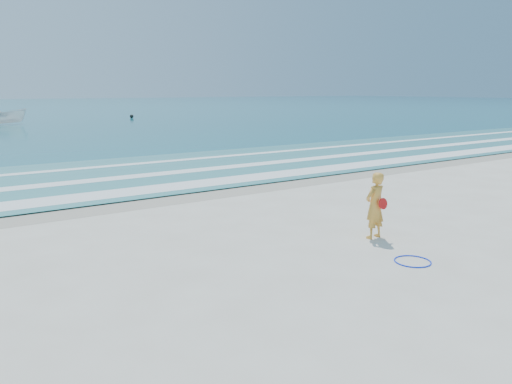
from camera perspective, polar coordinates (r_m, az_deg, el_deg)
ground at (r=9.76m, az=13.28°, el=-9.75°), size 400.00×400.00×0.00m
wet_sand at (r=16.90m, az=-9.69°, el=-0.50°), size 400.00×2.40×0.00m
shallow at (r=21.47m, az=-15.27°, el=1.95°), size 400.00×10.00×0.01m
foam_near at (r=18.06m, az=-11.42°, el=0.38°), size 400.00×1.40×0.01m
foam_mid at (r=20.72m, az=-14.55°, el=1.67°), size 400.00×0.90×0.01m
foam_far at (r=23.82m, az=-17.25°, el=2.78°), size 400.00×0.60×0.01m
hoop at (r=10.93m, az=17.46°, el=-7.56°), size 0.88×0.88×0.03m
boat at (r=56.95m, az=-26.75°, el=7.72°), size 4.35×2.48×1.58m
buoy at (r=63.99m, az=-14.03°, el=8.39°), size 0.45×0.45×0.45m
woman at (r=12.19m, az=13.42°, el=-1.51°), size 0.62×0.44×1.60m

